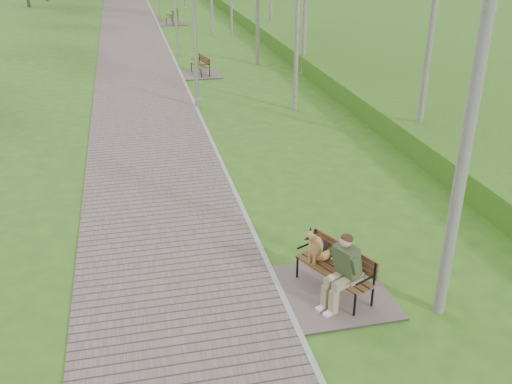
% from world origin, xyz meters
% --- Properties ---
extents(ground, '(120.00, 120.00, 0.00)m').
position_xyz_m(ground, '(0.00, 0.00, 0.00)').
color(ground, '#345F1F').
rests_on(ground, ground).
extents(walkway, '(3.50, 67.00, 0.04)m').
position_xyz_m(walkway, '(-1.75, 21.50, 0.02)').
color(walkway, '#665853').
rests_on(walkway, ground).
extents(kerb, '(0.10, 67.00, 0.05)m').
position_xyz_m(kerb, '(0.00, 21.50, 0.03)').
color(kerb, '#999993').
rests_on(kerb, ground).
extents(embankment, '(14.00, 70.00, 1.60)m').
position_xyz_m(embankment, '(12.00, 20.00, 0.00)').
color(embankment, '#528D22').
rests_on(embankment, ground).
extents(bench_main, '(1.79, 1.99, 1.56)m').
position_xyz_m(bench_main, '(0.83, -4.42, 0.44)').
color(bench_main, '#665853').
rests_on(bench_main, ground).
extents(bench_second, '(1.57, 1.75, 0.97)m').
position_xyz_m(bench_second, '(0.81, 11.69, 0.18)').
color(bench_second, '#665853').
rests_on(bench_second, ground).
extents(bench_third, '(1.78, 1.98, 1.09)m').
position_xyz_m(bench_third, '(0.93, 25.56, 0.20)').
color(bench_third, '#665853').
rests_on(bench_third, ground).
extents(lamp_post_near, '(0.20, 0.20, 5.07)m').
position_xyz_m(lamp_post_near, '(0.07, 7.05, 2.37)').
color(lamp_post_near, '#A3A6AC').
rests_on(lamp_post_near, ground).
extents(lamp_post_second, '(0.19, 0.19, 4.99)m').
position_xyz_m(lamp_post_second, '(0.26, 15.69, 2.33)').
color(lamp_post_second, '#A3A6AC').
rests_on(lamp_post_second, ground).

